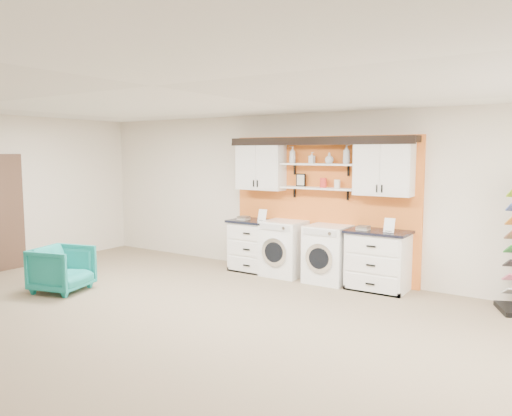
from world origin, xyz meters
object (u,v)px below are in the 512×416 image
Objects in this scene: base_cabinet_left at (256,246)px; base_cabinet_right at (378,260)px; dryer at (328,254)px; armchair at (62,269)px; washer at (284,248)px.

base_cabinet_right is (2.26, -0.00, 0.00)m from base_cabinet_left.
dryer is 4.20m from armchair.
washer is 1.25× the size of armchair.
dryer is at bearing -64.14° from armchair.
base_cabinet_right is at bearing 0.23° from dryer.
dryer is at bearing -0.14° from base_cabinet_left.
base_cabinet_right is at bearing -70.64° from armchair.
base_cabinet_left is 0.58m from washer.
base_cabinet_right is 1.68m from washer.
dryer is (-0.84, -0.00, 0.00)m from base_cabinet_right.
base_cabinet_right is at bearing -0.00° from base_cabinet_left.
dryer reaches higher than base_cabinet_right.
washer reaches higher than armchair.
washer is at bearing -55.42° from armchair.
dryer is at bearing -179.77° from base_cabinet_right.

